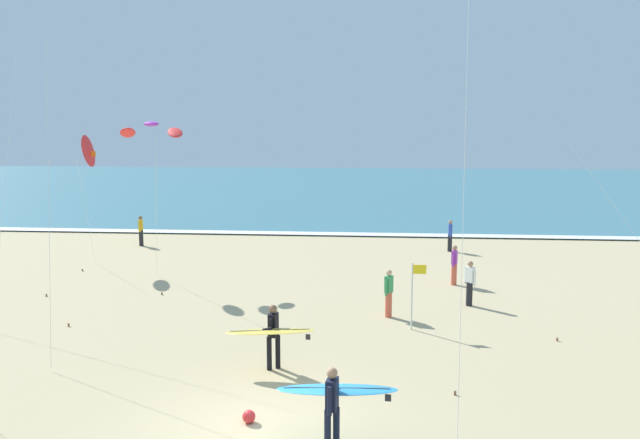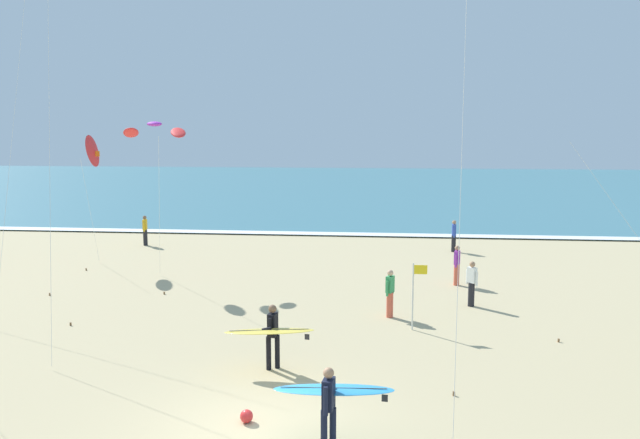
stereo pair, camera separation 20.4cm
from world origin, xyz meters
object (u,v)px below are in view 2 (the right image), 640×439
Objects in this scene: surfer_lead at (271,332)px; lifeguard_flag at (415,290)px; beach_ball at (247,416)px; bystander_green_top at (390,293)px; bystander_white_top at (472,283)px; surfer_trailing at (331,396)px; kite_delta_scarlet_far at (94,151)px; bystander_yellow_top at (145,230)px; kite_arc_violet_mid at (155,130)px; bystander_blue_top at (454,236)px; bystander_purple_top at (457,265)px.

lifeguard_flag is (3.79, 3.76, 0.22)m from surfer_lead.
beach_ball is (-3.80, -6.63, -1.13)m from lifeguard_flag.
bystander_white_top is (2.83, 1.60, 0.00)m from bystander_green_top.
surfer_trailing is 1.56× the size of bystander_white_top.
kite_delta_scarlet_far is (-10.18, 12.20, 4.08)m from surfer_lead.
kite_delta_scarlet_far is at bearing 123.99° from beach_ball.
bystander_white_top is 1.00× the size of bystander_yellow_top.
bystander_yellow_top is (-9.66, 16.61, -0.23)m from surfer_lead.
lifeguard_flag is (10.31, -6.26, -4.80)m from kite_arc_violet_mid.
kite_arc_violet_mid is at bearing 164.65° from bystander_white_top.
bystander_green_top is at bearing -27.61° from kite_arc_violet_mid.
bystander_yellow_top is at bearing 115.48° from kite_arc_violet_mid.
bystander_blue_top is 11.93m from bystander_green_top.
surfer_lead is at bearing 89.70° from beach_ball.
bystander_white_top is at bearing 53.69° from lifeguard_flag.
bystander_purple_top is at bearing 71.77° from lifeguard_flag.
surfer_lead is 3.01m from beach_ball.
bystander_purple_top is (15.89, -2.62, -4.31)m from kite_delta_scarlet_far.
beach_ball is at bearing -119.82° from lifeguard_flag.
kite_arc_violet_mid is at bearing 116.76° from beach_ball.
beach_ball is at bearing -90.30° from surfer_lead.
bystander_purple_top is at bearing 59.84° from bystander_green_top.
lifeguard_flag is at bearing 60.18° from beach_ball.
bystander_blue_top is 9.89m from bystander_white_top.
surfer_lead is at bearing -131.66° from bystander_white_top.
bystander_yellow_top is 21.75m from beach_ball.
surfer_trailing is at bearing -25.58° from beach_ball.
surfer_lead is 1.52× the size of bystander_blue_top.
kite_delta_scarlet_far is at bearing 151.49° from bystander_green_top.
beach_ball is at bearing -111.24° from bystander_green_top.
surfer_trailing is 0.39× the size of kite_arc_violet_mid.
surfer_trailing is 1.56× the size of bystander_blue_top.
lifeguard_flag reaches higher than bystander_yellow_top.
beach_ball is (-5.90, -9.49, -0.67)m from bystander_white_top.
bystander_green_top is 5.68× the size of beach_ball.
kite_delta_scarlet_far is 17.58m from bystander_blue_top.
surfer_trailing is 20.40m from kite_delta_scarlet_far.
lifeguard_flag reaches higher than surfer_trailing.
surfer_lead is at bearing -59.82° from bystander_yellow_top.
bystander_white_top is 5.68× the size of beach_ball.
bystander_blue_top is 5.68× the size of beach_ball.
bystander_purple_top is (-0.18, 2.97, 0.00)m from bystander_white_top.
kite_arc_violet_mid is 4.03× the size of bystander_yellow_top.
kite_arc_violet_mid is at bearing 123.04° from surfer_lead.
bystander_yellow_top is at bearing 116.33° from beach_ball.
bystander_green_top is 1.00× the size of bystander_purple_top.
surfer_trailing is at bearing -97.84° from bystander_green_top.
kite_delta_scarlet_far is 20.92× the size of beach_ball.
bystander_purple_top and bystander_yellow_top have the same top height.
bystander_purple_top is (3.86, 13.34, -0.24)m from surfer_trailing.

